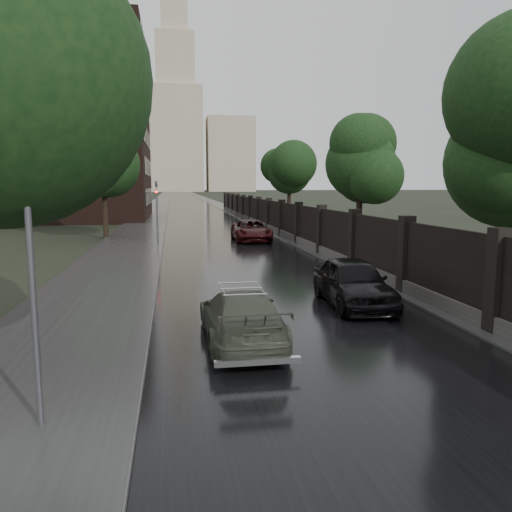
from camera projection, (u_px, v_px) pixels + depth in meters
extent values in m
plane|color=black|center=(421.00, 454.00, 6.98)|extent=(800.00, 800.00, 0.00)
cube|color=black|center=(181.00, 195.00, 192.52)|extent=(8.00, 420.00, 0.02)
cube|color=#2D2D2D|center=(165.00, 195.00, 191.53)|extent=(4.00, 420.00, 0.16)
cube|color=#2D2D2D|center=(195.00, 195.00, 193.41)|extent=(3.00, 420.00, 0.08)
cube|color=#383533|center=(276.00, 230.00, 38.95)|extent=(0.40, 75.00, 0.50)
cube|color=black|center=(276.00, 214.00, 38.77)|extent=(0.15, 75.00, 2.00)
cube|color=black|center=(225.00, 201.00, 75.90)|extent=(0.45, 0.45, 2.70)
cylinder|color=black|center=(104.00, 197.00, 34.56)|extent=(0.36, 0.36, 5.85)
sphere|color=black|center=(103.00, 163.00, 34.23)|extent=(4.25, 4.25, 4.25)
cylinder|color=black|center=(359.00, 202.00, 29.30)|extent=(0.36, 0.36, 5.53)
sphere|color=black|center=(361.00, 164.00, 28.99)|extent=(4.08, 4.08, 4.08)
cylinder|color=black|center=(289.00, 196.00, 46.88)|extent=(0.36, 0.36, 5.53)
sphere|color=black|center=(289.00, 172.00, 46.57)|extent=(4.08, 4.08, 4.08)
cylinder|color=#59595E|center=(31.00, 271.00, 7.21)|extent=(0.10, 0.10, 5.00)
cube|color=#59595E|center=(20.00, 89.00, 6.86)|extent=(0.25, 0.12, 0.12)
cylinder|color=#59595E|center=(157.00, 222.00, 30.48)|extent=(0.12, 0.12, 3.00)
imported|color=#59595E|center=(156.00, 189.00, 30.20)|extent=(0.16, 0.20, 1.00)
sphere|color=#FF0C0C|center=(156.00, 192.00, 30.08)|extent=(0.14, 0.14, 0.14)
cube|color=black|center=(32.00, 126.00, 53.42)|extent=(24.00, 18.00, 20.00)
cube|color=tan|center=(122.00, 154.00, 291.62)|extent=(28.00, 22.00, 44.00)
cube|color=tan|center=(230.00, 155.00, 302.08)|extent=(28.00, 22.00, 44.00)
cube|color=tan|center=(177.00, 141.00, 295.73)|extent=(30.00, 30.00, 60.00)
cube|color=tan|center=(175.00, 71.00, 290.11)|extent=(22.00, 22.00, 40.00)
cube|color=tan|center=(174.00, 16.00, 285.90)|extent=(15.00, 15.00, 30.00)
imported|color=#464C3C|center=(241.00, 316.00, 11.92)|extent=(1.82, 4.38, 1.26)
imported|color=black|center=(353.00, 282.00, 15.48)|extent=(1.94, 4.48, 1.51)
imported|color=black|center=(251.00, 231.00, 33.61)|extent=(2.46, 5.17, 1.43)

